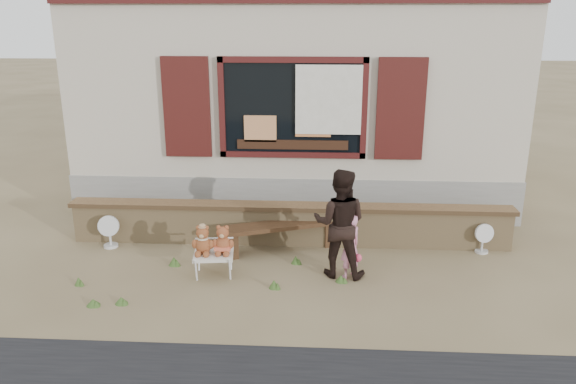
# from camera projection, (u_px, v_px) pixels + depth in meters

# --- Properties ---
(ground) EXTENTS (80.00, 80.00, 0.00)m
(ground) POSITION_uv_depth(u_px,v_px,m) (286.00, 270.00, 8.19)
(ground) COLOR brown
(ground) RESTS_ON ground
(shopfront) EXTENTS (8.04, 5.13, 4.00)m
(shopfront) POSITION_uv_depth(u_px,v_px,m) (299.00, 92.00, 11.86)
(shopfront) COLOR #C0B19B
(shopfront) RESTS_ON ground
(brick_wall) EXTENTS (7.10, 0.36, 0.67)m
(brick_wall) POSITION_uv_depth(u_px,v_px,m) (289.00, 223.00, 9.04)
(brick_wall) COLOR tan
(brick_wall) RESTS_ON ground
(bench) EXTENTS (1.75, 0.95, 0.44)m
(bench) POSITION_uv_depth(u_px,v_px,m) (280.00, 231.00, 8.79)
(bench) COLOR #362213
(bench) RESTS_ON ground
(folding_chair) EXTENTS (0.60, 0.55, 0.34)m
(folding_chair) POSITION_uv_depth(u_px,v_px,m) (214.00, 255.00, 7.94)
(folding_chair) COLOR silver
(folding_chair) RESTS_ON ground
(teddy_bear_left) EXTENTS (0.34, 0.31, 0.43)m
(teddy_bear_left) POSITION_uv_depth(u_px,v_px,m) (203.00, 239.00, 7.85)
(teddy_bear_left) COLOR brown
(teddy_bear_left) RESTS_ON folding_chair
(teddy_bear_right) EXTENTS (0.34, 0.30, 0.42)m
(teddy_bear_right) POSITION_uv_depth(u_px,v_px,m) (223.00, 239.00, 7.87)
(teddy_bear_right) COLOR brown
(teddy_bear_right) RESTS_ON folding_chair
(child) EXTENTS (0.41, 0.39, 0.93)m
(child) POSITION_uv_depth(u_px,v_px,m) (350.00, 246.00, 7.83)
(child) COLOR pink
(child) RESTS_ON ground
(adult) EXTENTS (0.84, 0.70, 1.56)m
(adult) POSITION_uv_depth(u_px,v_px,m) (340.00, 223.00, 7.81)
(adult) COLOR black
(adult) RESTS_ON ground
(fan_left) EXTENTS (0.34, 0.23, 0.54)m
(fan_left) POSITION_uv_depth(u_px,v_px,m) (110.00, 231.00, 8.91)
(fan_left) COLOR silver
(fan_left) RESTS_ON ground
(fan_right) EXTENTS (0.31, 0.20, 0.48)m
(fan_right) POSITION_uv_depth(u_px,v_px,m) (483.00, 238.00, 8.71)
(fan_right) COLOR silver
(fan_right) RESTS_ON ground
(grass_tufts) EXTENTS (3.74, 1.58, 0.13)m
(grass_tufts) POSITION_uv_depth(u_px,v_px,m) (201.00, 279.00, 7.77)
(grass_tufts) COLOR #3A5723
(grass_tufts) RESTS_ON ground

